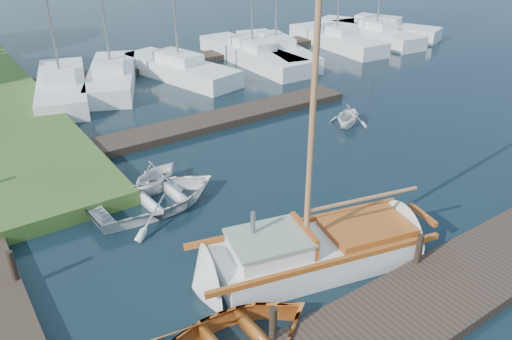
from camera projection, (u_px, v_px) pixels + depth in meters
ground at (256, 204)px, 15.64m from camera, size 160.00×160.00×0.00m
near_dock at (407, 313)px, 11.18m from camera, size 18.00×2.20×0.30m
far_dock at (209, 122)px, 21.33m from camera, size 14.00×1.60×0.30m
pontoon at (244, 50)px, 32.30m from camera, size 30.00×1.60×0.30m
mooring_post_1 at (273, 323)px, 10.15m from camera, size 0.16×0.16×0.80m
mooring_post_2 at (419, 249)px, 12.41m from camera, size 0.16×0.16×0.80m
mooring_post_4 at (13, 266)px, 11.81m from camera, size 0.16×0.16×0.80m
sailboat at (318, 253)px, 12.84m from camera, size 7.41×3.52×9.83m
tender_a at (156, 195)px, 15.29m from camera, size 4.28×3.20×0.85m
tender_b at (155, 173)px, 16.28m from camera, size 2.80×2.69×1.14m
tender_d at (349, 113)px, 21.17m from camera, size 2.61×2.52×1.06m
marina_boat_0 at (62, 85)px, 24.52m from camera, size 4.20×8.17×10.23m
marina_boat_1 at (112, 75)px, 25.98m from camera, size 5.04×7.77×11.13m
marina_boat_2 at (179, 67)px, 27.20m from camera, size 3.98×7.96×11.96m
marina_boat_3 at (252, 53)px, 30.03m from camera, size 2.28×9.19×10.96m
marina_boat_4 at (276, 49)px, 30.99m from camera, size 4.10×8.90×10.05m
marina_boat_5 at (336, 38)px, 33.52m from camera, size 2.80×8.19×10.55m
marina_boat_6 at (376, 33)px, 34.96m from camera, size 2.85×7.74×10.27m
marina_boat_7 at (377, 28)px, 36.55m from camera, size 5.40×9.01×12.06m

